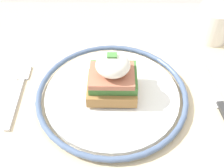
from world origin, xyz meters
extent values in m
cube|color=#C6B28E|center=(0.00, 0.00, 0.73)|extent=(0.89, 0.65, 0.03)
cylinder|color=#C6B28E|center=(-0.38, 0.27, 0.36)|extent=(0.06, 0.06, 0.71)
cylinder|color=white|center=(-0.04, -0.01, 0.75)|extent=(0.24, 0.24, 0.01)
torus|color=slate|center=(-0.04, -0.01, 0.75)|extent=(0.27, 0.27, 0.01)
cube|color=#9E703D|center=(-0.04, -0.01, 0.77)|extent=(0.09, 0.07, 0.02)
cube|color=#427A38|center=(-0.04, 0.00, 0.79)|extent=(0.08, 0.07, 0.02)
cube|color=#AD664C|center=(-0.04, -0.01, 0.80)|extent=(0.08, 0.06, 0.01)
ellipsoid|color=white|center=(-0.04, -0.01, 0.82)|extent=(0.06, 0.05, 0.04)
cylinder|color=#EAD166|center=(-0.02, 0.04, 0.76)|extent=(0.04, 0.04, 0.00)
cube|color=#47843D|center=(-0.04, -0.01, 0.84)|extent=(0.02, 0.01, 0.00)
cube|color=silver|center=(-0.21, -0.02, 0.74)|extent=(0.01, 0.12, 0.00)
cube|color=silver|center=(-0.21, 0.05, 0.74)|extent=(0.02, 0.04, 0.00)
cube|color=silver|center=(0.15, 0.03, 0.74)|extent=(0.03, 0.13, 0.00)
cylinder|color=white|center=(0.18, 0.18, 0.78)|extent=(0.08, 0.08, 0.07)
cylinder|color=gold|center=(0.18, 0.18, 0.81)|extent=(0.07, 0.07, 0.00)
camera|label=1|loc=(-0.03, -0.34, 1.13)|focal=45.00mm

